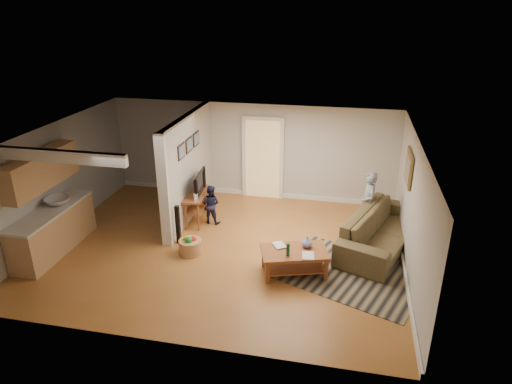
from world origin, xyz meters
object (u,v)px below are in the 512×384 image
Objects in this scene: tv_console at (197,196)px; child at (365,231)px; speaker_right at (203,190)px; toddler at (211,222)px; sofa at (380,247)px; toy_basket at (190,246)px; speaker_left at (178,225)px; coffee_table at (295,255)px.

tv_console reaches higher than child.
speaker_right is 1.12× the size of toddler.
sofa is at bearing -178.52° from toddler.
toy_basket is at bearing -78.37° from child.
sofa is 3.92m from toddler.
speaker_left is 1.25m from toddler.
child reaches higher than sofa.
speaker_right reaches higher than tv_console.
speaker_right is 4.06m from child.
toddler is (0.00, 1.48, -0.17)m from toy_basket.
sofa is 2.62× the size of speaker_right.
child is at bearing 45.37° from sofa.
speaker_right is at bearing 86.50° from speaker_left.
toddler is at bearing 141.60° from coffee_table.
coffee_table is 3.14m from tv_console.
speaker_right is at bearing -52.36° from toddler.
tv_console is at bearing 105.39° from sofa.
child is at bearing 56.08° from coffee_table.
toy_basket is (0.34, -1.50, -0.48)m from tv_console.
toddler is (0.34, -0.02, -0.65)m from tv_console.
toy_basket is 1.49m from toddler.
speaker_left is at bearing 77.21° from toddler.
speaker_left is at bearing -85.43° from child.
speaker_right is at bearing 100.46° from toy_basket.
coffee_table is at bearing -56.21° from speaker_right.
toddler is (-2.23, 1.77, -0.38)m from coffee_table.
toddler is at bearing 105.14° from sofa.
toddler is (-3.90, 0.39, 0.00)m from sofa.
tv_console is at bearing 145.22° from coffee_table.
toddler is (0.40, 1.10, -0.44)m from speaker_left.
speaker_right is 2.23× the size of toy_basket.
coffee_table is 0.98× the size of child.
speaker_left is 0.94× the size of toddler.
speaker_right is at bearing 137.06° from coffee_table.
coffee_table is 2.71m from speaker_left.
child is at bearing 15.39° from speaker_left.
coffee_table is at bearing 148.78° from toddler.
sofa is at bearing 10.20° from child.
speaker_right is 0.73× the size of child.
toy_basket is at bearing -92.82° from speaker_right.
coffee_table is (-1.67, -1.38, 0.38)m from sofa.
child is (1.37, 2.04, -0.38)m from coffee_table.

